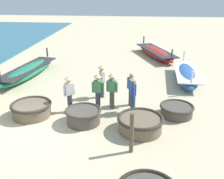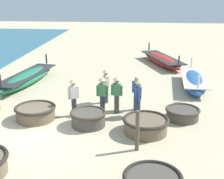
# 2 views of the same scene
# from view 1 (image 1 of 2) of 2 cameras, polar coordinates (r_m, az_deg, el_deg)

# --- Properties ---
(ground_plane) EXTENTS (80.00, 80.00, 0.00)m
(ground_plane) POSITION_cam_1_polar(r_m,az_deg,el_deg) (10.44, -18.63, -9.71)
(ground_plane) COLOR #C6B793
(coracle_far_left) EXTENTS (1.47, 1.47, 0.61)m
(coracle_far_left) POSITION_cam_1_polar(r_m,az_deg,el_deg) (10.74, -6.26, -5.63)
(coracle_far_left) COLOR #4C473F
(coracle_far_left) RESTS_ON ground
(coracle_tilted) EXTENTS (1.47, 1.47, 0.48)m
(coracle_tilted) POSITION_cam_1_polar(r_m,az_deg,el_deg) (11.61, 13.89, -4.34)
(coracle_tilted) COLOR #4C473F
(coracle_tilted) RESTS_ON ground
(coracle_front_left) EXTENTS (1.73, 1.73, 0.60)m
(coracle_front_left) POSITION_cam_1_polar(r_m,az_deg,el_deg) (11.74, -17.12, -4.05)
(coracle_front_left) COLOR brown
(coracle_front_left) RESTS_ON ground
(coracle_beside_post) EXTENTS (1.80, 1.80, 0.60)m
(coracle_beside_post) POSITION_cam_1_polar(r_m,az_deg,el_deg) (10.17, 6.18, -7.33)
(coracle_beside_post) COLOR brown
(coracle_beside_post) RESTS_ON ground
(long_boat_green_hull) EXTENTS (1.57, 4.72, 1.25)m
(long_boat_green_hull) POSITION_cam_1_polar(r_m,az_deg,el_deg) (15.96, 15.88, 3.13)
(long_boat_green_hull) COLOR #285693
(long_boat_green_hull) RESTS_ON ground
(long_boat_white_hull) EXTENTS (3.18, 5.58, 1.17)m
(long_boat_white_hull) POSITION_cam_1_polar(r_m,az_deg,el_deg) (20.80, 9.53, 7.89)
(long_boat_white_hull) COLOR maroon
(long_boat_white_hull) RESTS_ON ground
(long_boat_red_hull) EXTENTS (2.08, 5.69, 1.24)m
(long_boat_red_hull) POSITION_cam_1_polar(r_m,az_deg,el_deg) (16.77, -17.81, 3.79)
(long_boat_red_hull) COLOR #237551
(long_boat_red_hull) RESTS_ON ground
(fisherman_crouching) EXTENTS (0.52, 0.36, 1.67)m
(fisherman_crouching) POSITION_cam_1_polar(r_m,az_deg,el_deg) (11.69, -0.01, 0.24)
(fisherman_crouching) COLOR #4C473D
(fisherman_crouching) RESTS_ON ground
(fisherman_standing_left) EXTENTS (0.40, 0.40, 1.57)m
(fisherman_standing_left) POSITION_cam_1_polar(r_m,az_deg,el_deg) (12.04, 4.20, 0.23)
(fisherman_standing_left) COLOR #383842
(fisherman_standing_left) RESTS_ON ground
(fisherman_standing_right) EXTENTS (0.36, 0.51, 1.67)m
(fisherman_standing_right) POSITION_cam_1_polar(r_m,az_deg,el_deg) (12.86, -2.23, 2.29)
(fisherman_standing_right) COLOR #2D425B
(fisherman_standing_right) RESTS_ON ground
(fisherman_by_coracle) EXTENTS (0.53, 0.36, 1.67)m
(fisherman_by_coracle) POSITION_cam_1_polar(r_m,az_deg,el_deg) (11.62, -3.13, 0.08)
(fisherman_by_coracle) COLOR #383842
(fisherman_by_coracle) RESTS_ON ground
(fisherman_with_hat) EXTENTS (0.45, 0.38, 1.67)m
(fisherman_with_hat) POSITION_cam_1_polar(r_m,az_deg,el_deg) (11.48, -9.29, -0.47)
(fisherman_with_hat) COLOR #383842
(fisherman_with_hat) RESTS_ON ground
(fisherman_hauling) EXTENTS (0.36, 0.52, 1.67)m
(fisherman_hauling) POSITION_cam_1_polar(r_m,az_deg,el_deg) (11.34, 4.62, -0.54)
(fisherman_hauling) COLOR #2D425B
(fisherman_hauling) RESTS_ON ground
(mooring_post_mid_beach) EXTENTS (0.14, 0.14, 1.45)m
(mooring_post_mid_beach) POSITION_cam_1_polar(r_m,az_deg,el_deg) (8.76, 4.30, -9.44)
(mooring_post_mid_beach) COLOR brown
(mooring_post_mid_beach) RESTS_ON ground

